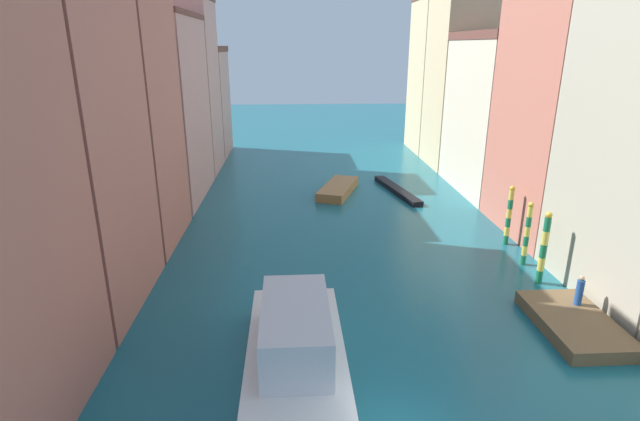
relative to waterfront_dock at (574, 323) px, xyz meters
The scene contains 18 objects.
ground_plane 20.36m from the waterfront_dock, 118.30° to the left, with size 154.00×154.00×0.00m, color #196070.
building_left_1 26.91m from the waterfront_dock, behind, with size 6.85×8.72×20.83m.
building_left_2 29.14m from the waterfront_dock, 152.66° to the left, with size 6.85×8.37×18.62m.
building_left_3 34.62m from the waterfront_dock, 136.73° to the left, with size 6.85×11.79×15.47m.
building_left_4 42.13m from the waterfront_dock, 126.66° to the left, with size 6.85×7.71×17.91m.
building_left_5 48.47m from the waterfront_dock, 120.80° to the left, with size 6.85×8.18×12.81m.
building_right_2 16.87m from the waterfront_dock, 67.68° to the left, with size 6.85×9.72×19.46m.
building_right_3 25.24m from the waterfront_dock, 77.38° to the left, with size 6.85×11.96×14.06m.
building_right_4 35.65m from the waterfront_dock, 81.10° to the left, with size 6.85×8.17×19.70m.
building_right_5 43.52m from the waterfront_dock, 82.83° to the left, with size 6.85×8.25×18.57m.
waterfront_dock is the anchor object (origin of this frame).
person_on_dock 1.77m from the waterfront_dock, 57.72° to the left, with size 0.36×0.36×1.58m.
mooring_pole_0 5.20m from the waterfront_dock, 82.64° to the left, with size 0.39×0.39×4.30m.
mooring_pole_1 7.55m from the waterfront_dock, 83.39° to the left, with size 0.35×0.35×4.06m.
mooring_pole_2 10.77m from the waterfront_dock, 83.93° to the left, with size 0.37×0.37×4.13m.
vaporetto_white 13.64m from the waterfront_dock, 167.31° to the right, with size 4.01×10.32×3.38m.
gondola_black 23.51m from the waterfront_dock, 99.23° to the left, with size 2.77×9.00×0.45m.
motorboat_0 25.07m from the waterfront_dock, 111.57° to the left, with size 4.48×7.18×0.80m.
Camera 1 is at (-3.58, -13.07, 12.91)m, focal length 27.47 mm.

